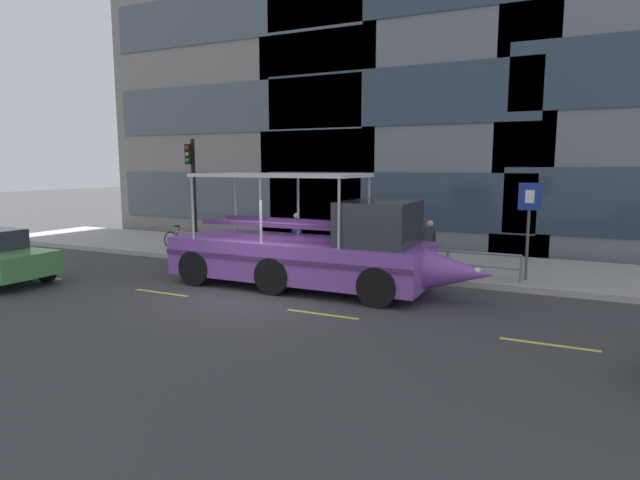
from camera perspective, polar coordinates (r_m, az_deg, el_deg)
The scene contains 12 objects.
ground_plane at distance 14.24m, azimuth -6.60°, elevation -5.75°, with size 120.00×120.00×0.00m, color #3D3D3F.
sidewalk at distance 19.10m, azimuth 2.35°, elevation -1.88°, with size 32.00×4.80×0.18m, color #A8A59E.
curb_edge at distance 16.87m, azimuth -0.98°, elevation -3.20°, with size 32.00×0.18×0.18m, color #B2ADA3.
lane_centreline at distance 13.33m, azimuth -9.19°, elevation -6.75°, with size 25.80×0.12×0.01m.
curb_guardrail at distance 16.95m, azimuth 0.30°, elevation -0.98°, with size 12.19×0.09×0.79m.
traffic_light_pole at distance 19.80m, azimuth -13.72°, elevation 5.88°, with size 0.24×0.46×4.18m.
parking_sign at distance 15.72m, azimuth 21.81°, elevation 2.59°, with size 0.60×0.12×2.75m.
leaned_bicycle at distance 20.66m, azimuth -14.82°, elevation -0.08°, with size 1.74×0.46×0.96m.
duck_tour_boat at distance 14.43m, azimuth -0.49°, elevation -1.22°, with size 9.12×2.50×3.18m.
pedestrian_near_bow at distance 16.83m, azimuth 11.84°, elevation 0.07°, with size 0.43×0.21×1.52m.
pedestrian_mid_left at distance 17.61m, azimuth 3.45°, elevation 0.89°, with size 0.26×0.47×1.67m.
pedestrian_mid_right at distance 18.76m, azimuth -2.56°, elevation 1.10°, with size 0.43×0.24×1.55m.
Camera 1 is at (7.38, -11.70, 3.39)m, focal length 29.37 mm.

